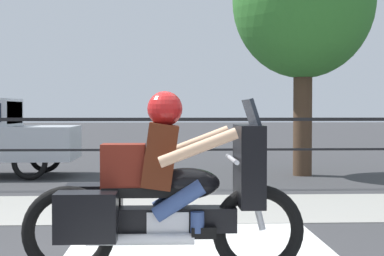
% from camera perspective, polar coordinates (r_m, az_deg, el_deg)
% --- Properties ---
extents(sidewalk_band, '(44.00, 2.40, 0.01)m').
position_cam_1_polar(sidewalk_band, '(8.37, -3.56, -7.74)').
color(sidewalk_band, '#99968E').
rests_on(sidewalk_band, ground).
extents(fence_railing, '(36.00, 0.05, 1.25)m').
position_cam_1_polar(fence_railing, '(10.30, -3.36, -0.49)').
color(fence_railing, black).
rests_on(fence_railing, ground).
extents(motorcycle, '(2.33, 0.76, 1.54)m').
position_cam_1_polar(motorcycle, '(4.87, -2.78, -6.40)').
color(motorcycle, black).
rests_on(motorcycle, ground).
extents(tree_behind_sign, '(2.97, 2.97, 5.33)m').
position_cam_1_polar(tree_behind_sign, '(12.81, 10.74, 11.95)').
color(tree_behind_sign, '#473323').
rests_on(tree_behind_sign, ground).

